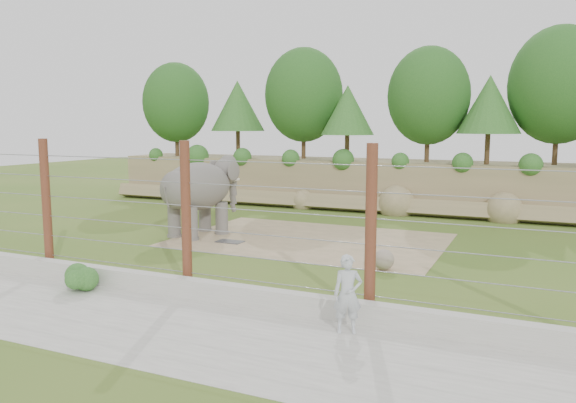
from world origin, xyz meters
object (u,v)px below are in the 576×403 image
at_px(barrier_fence, 186,217).
at_px(zookeeper, 348,294).
at_px(elephant, 198,198).
at_px(stone_ball, 384,260).

bearing_deg(barrier_fence, zookeeper, -13.55).
bearing_deg(zookeeper, barrier_fence, 143.87).
distance_m(barrier_fence, zookeeper, 5.13).
bearing_deg(zookeeper, elephant, 116.33).
bearing_deg(stone_ball, barrier_fence, -135.25).
xyz_separation_m(stone_ball, zookeeper, (0.62, -5.37, 0.51)).
bearing_deg(zookeeper, stone_ball, 74.02).
bearing_deg(stone_ball, elephant, 164.27).
relative_size(elephant, barrier_fence, 0.19).
height_order(stone_ball, barrier_fence, barrier_fence).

